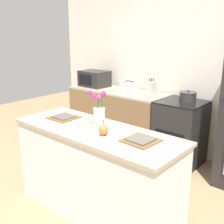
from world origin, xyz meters
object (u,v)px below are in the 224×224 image
at_px(flower_vase, 99,115).
at_px(microwave, 94,79).
at_px(knife_block, 151,89).
at_px(pear_figurine, 103,129).
at_px(plate_setting_left, 64,117).
at_px(stove_range, 180,133).
at_px(toaster, 129,87).
at_px(cooking_pot, 188,97).
at_px(plate_setting_right, 141,140).

relative_size(flower_vase, microwave, 0.82).
bearing_deg(knife_block, microwave, 178.48).
relative_size(flower_vase, pear_figurine, 2.69).
relative_size(plate_setting_left, knife_block, 1.08).
xyz_separation_m(stove_range, flower_vase, (-0.07, -1.57, 0.60)).
bearing_deg(knife_block, pear_figurine, -71.05).
height_order(toaster, microwave, microwave).
distance_m(pear_figurine, cooking_pot, 1.72).
height_order(stove_range, microwave, microwave).
distance_m(stove_range, knife_block, 0.75).
bearing_deg(toaster, flower_vase, -61.68).
xyz_separation_m(flower_vase, cooking_pot, (0.12, 1.63, -0.08)).
height_order(pear_figurine, toaster, toaster).
relative_size(flower_vase, cooking_pot, 1.71).
xyz_separation_m(stove_range, toaster, (-0.92, 0.01, 0.54)).
relative_size(plate_setting_left, plate_setting_right, 1.00).
bearing_deg(microwave, cooking_pot, 1.78).
bearing_deg(knife_block, stove_range, 3.75).
height_order(flower_vase, plate_setting_left, flower_vase).
distance_m(flower_vase, toaster, 1.80).
height_order(pear_figurine, plate_setting_left, pear_figurine).
xyz_separation_m(plate_setting_left, plate_setting_right, (1.03, 0.00, 0.00)).
height_order(stove_range, knife_block, knife_block).
height_order(plate_setting_right, cooking_pot, cooking_pot).
bearing_deg(pear_figurine, microwave, 136.29).
bearing_deg(plate_setting_left, cooking_pot, 67.52).
bearing_deg(plate_setting_left, stove_range, 68.52).
relative_size(plate_setting_left, microwave, 0.61).
relative_size(plate_setting_right, cooking_pot, 1.27).
bearing_deg(plate_setting_left, microwave, 124.07).
bearing_deg(pear_figurine, knife_block, 108.95).
xyz_separation_m(plate_setting_right, cooking_pot, (-0.36, 1.62, 0.05)).
xyz_separation_m(flower_vase, knife_block, (-0.42, 1.54, -0.03)).
bearing_deg(cooking_pot, microwave, -178.22).
bearing_deg(pear_figurine, stove_range, 92.52).
xyz_separation_m(pear_figurine, cooking_pot, (-0.02, 1.72, 0.01)).
distance_m(stove_range, pear_figurine, 1.75).
relative_size(flower_vase, knife_block, 1.45).
xyz_separation_m(plate_setting_left, toaster, (-0.31, 1.57, 0.07)).
bearing_deg(flower_vase, plate_setting_right, 1.30).
height_order(pear_figurine, cooking_pot, cooking_pot).
height_order(stove_range, pear_figurine, pear_figurine).
height_order(microwave, knife_block, same).
bearing_deg(plate_setting_right, flower_vase, -178.70).
relative_size(stove_range, plate_setting_left, 3.13).
xyz_separation_m(toaster, microwave, (-0.75, -0.01, 0.05)).
bearing_deg(plate_setting_left, plate_setting_right, 0.00).
bearing_deg(stove_range, flower_vase, -92.43).
distance_m(plate_setting_right, knife_block, 1.78).
distance_m(plate_setting_left, toaster, 1.60).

